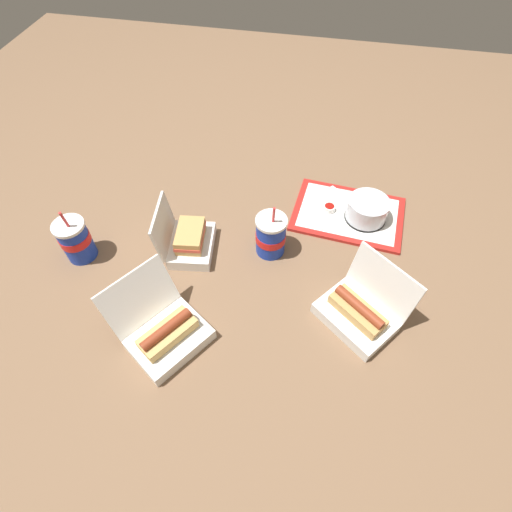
{
  "coord_description": "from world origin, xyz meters",
  "views": [
    {
      "loc": [
        0.17,
        -0.75,
        1.0
      ],
      "look_at": [
        0.02,
        -0.03,
        0.05
      ],
      "focal_mm": 28.0,
      "sensor_mm": 36.0,
      "label": 1
    }
  ],
  "objects": [
    {
      "name": "soda_cup_right",
      "position": [
        -0.53,
        -0.09,
        0.07
      ],
      "size": [
        0.1,
        0.1,
        0.2
      ],
      "color": "#1938B7",
      "rests_on": "ground_plane"
    },
    {
      "name": "clamshell_hotdog_corner",
      "position": [
        0.34,
        -0.15,
        0.04
      ],
      "size": [
        0.27,
        0.27,
        0.18
      ],
      "color": "white",
      "rests_on": "ground_plane"
    },
    {
      "name": "ketchup_cup",
      "position": [
        0.23,
        0.25,
        0.03
      ],
      "size": [
        0.04,
        0.04,
        0.02
      ],
      "color": "white",
      "rests_on": "food_tray"
    },
    {
      "name": "cake_container",
      "position": [
        0.35,
        0.24,
        0.05
      ],
      "size": [
        0.14,
        0.14,
        0.08
      ],
      "color": "black",
      "rests_on": "food_tray"
    },
    {
      "name": "plastic_fork",
      "position": [
        0.27,
        0.33,
        0.02
      ],
      "size": [
        0.09,
        0.08,
        0.0
      ],
      "primitive_type": "cube",
      "rotation": [
        0.0,
        0.0,
        -0.68
      ],
      "color": "white",
      "rests_on": "food_tray"
    },
    {
      "name": "napkin_stack",
      "position": [
        0.21,
        0.2,
        0.02
      ],
      "size": [
        0.11,
        0.11,
        0.0
      ],
      "primitive_type": "cube",
      "rotation": [
        0.0,
        0.0,
        -0.11
      ],
      "color": "white",
      "rests_on": "food_tray"
    },
    {
      "name": "clamshell_hotdog_right",
      "position": [
        -0.16,
        -0.32,
        0.04
      ],
      "size": [
        0.29,
        0.29,
        0.18
      ],
      "color": "white",
      "rests_on": "ground_plane"
    },
    {
      "name": "food_tray",
      "position": [
        0.29,
        0.25,
        0.01
      ],
      "size": [
        0.39,
        0.29,
        0.01
      ],
      "color": "red",
      "rests_on": "ground_plane"
    },
    {
      "name": "clamshell_sandwich_back",
      "position": [
        -0.2,
        -0.0,
        0.04
      ],
      "size": [
        0.18,
        0.19,
        0.17
      ],
      "color": "white",
      "rests_on": "ground_plane"
    },
    {
      "name": "soda_cup_front",
      "position": [
        0.06,
        0.05,
        0.07
      ],
      "size": [
        0.1,
        0.1,
        0.2
      ],
      "color": "#1938B7",
      "rests_on": "ground_plane"
    },
    {
      "name": "ground_plane",
      "position": [
        0.0,
        0.0,
        0.0
      ],
      "size": [
        3.2,
        3.2,
        0.0
      ],
      "primitive_type": "plane",
      "color": "brown"
    }
  ]
}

